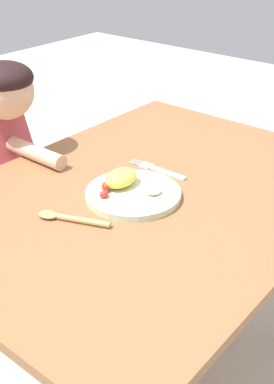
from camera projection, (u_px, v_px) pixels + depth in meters
ground_plane at (147, 383)px, 1.70m from camera, size 8.00×8.00×0.00m
dining_table at (149, 223)px, 1.38m from camera, size 1.17×0.86×0.75m
plate at (130, 191)px, 1.30m from camera, size 0.25×0.25×0.06m
fork at (159, 170)px, 1.43m from camera, size 0.03×0.19×0.01m
spoon at (67, 218)px, 1.20m from camera, size 0.09×0.18×0.02m
person at (8, 191)px, 1.67m from camera, size 0.17×0.39×1.02m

